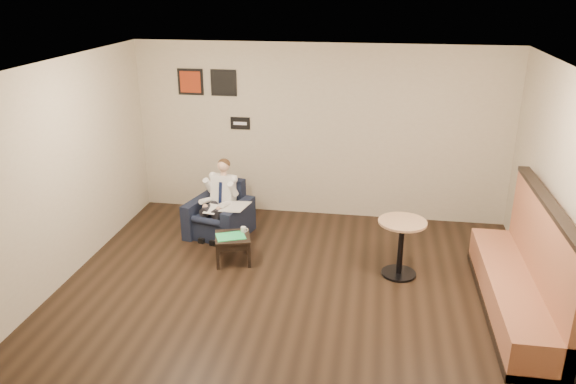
% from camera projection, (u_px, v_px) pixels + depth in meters
% --- Properties ---
extents(ground, '(6.00, 6.00, 0.00)m').
position_uv_depth(ground, '(290.00, 309.00, 6.70)').
color(ground, black).
rests_on(ground, ground).
extents(wall_back, '(6.00, 0.02, 2.80)m').
position_uv_depth(wall_back, '(320.00, 132.00, 8.97)').
color(wall_back, beige).
rests_on(wall_back, ground).
extents(wall_front, '(6.00, 0.02, 2.80)m').
position_uv_depth(wall_front, '(214.00, 379.00, 3.44)').
color(wall_front, beige).
rests_on(wall_front, ground).
extents(wall_left, '(0.02, 6.00, 2.80)m').
position_uv_depth(wall_left, '(41.00, 186.00, 6.66)').
color(wall_left, beige).
rests_on(wall_left, ground).
extents(ceiling, '(6.00, 6.00, 0.02)m').
position_uv_depth(ceiling, '(291.00, 73.00, 5.71)').
color(ceiling, white).
rests_on(ceiling, wall_back).
extents(seating_sign, '(0.32, 0.02, 0.20)m').
position_uv_depth(seating_sign, '(240.00, 123.00, 9.12)').
color(seating_sign, black).
rests_on(seating_sign, wall_back).
extents(art_print_left, '(0.42, 0.03, 0.42)m').
position_uv_depth(art_print_left, '(191.00, 82.00, 9.01)').
color(art_print_left, '#9B2F13').
rests_on(art_print_left, wall_back).
extents(art_print_right, '(0.42, 0.03, 0.42)m').
position_uv_depth(art_print_right, '(224.00, 83.00, 8.93)').
color(art_print_right, black).
rests_on(art_print_right, wall_back).
extents(armchair, '(1.01, 1.01, 0.81)m').
position_uv_depth(armchair, '(219.00, 210.00, 8.53)').
color(armchair, black).
rests_on(armchair, ground).
extents(seated_man, '(0.70, 0.90, 1.11)m').
position_uv_depth(seated_man, '(215.00, 203.00, 8.38)').
color(seated_man, white).
rests_on(seated_man, armchair).
extents(lap_papers, '(0.23, 0.29, 0.01)m').
position_uv_depth(lap_papers, '(212.00, 209.00, 8.33)').
color(lap_papers, white).
rests_on(lap_papers, seated_man).
extents(newspaper, '(0.43, 0.50, 0.01)m').
position_uv_depth(newspaper, '(235.00, 207.00, 8.27)').
color(newspaper, silver).
rests_on(newspaper, armchair).
extents(side_table, '(0.59, 0.59, 0.39)m').
position_uv_depth(side_table, '(233.00, 249.00, 7.78)').
color(side_table, black).
rests_on(side_table, ground).
extents(green_folder, '(0.47, 0.41, 0.01)m').
position_uv_depth(green_folder, '(231.00, 236.00, 7.69)').
color(green_folder, '#2AD36C').
rests_on(green_folder, side_table).
extents(coffee_mug, '(0.09, 0.09, 0.08)m').
position_uv_depth(coffee_mug, '(243.00, 230.00, 7.81)').
color(coffee_mug, white).
rests_on(coffee_mug, side_table).
extents(smartphone, '(0.13, 0.07, 0.01)m').
position_uv_depth(smartphone, '(235.00, 231.00, 7.84)').
color(smartphone, black).
rests_on(smartphone, side_table).
extents(banquette, '(0.64, 2.67, 1.37)m').
position_uv_depth(banquette, '(519.00, 260.00, 6.42)').
color(banquette, '#A5603F').
rests_on(banquette, ground).
extents(cafe_table, '(0.64, 0.64, 0.78)m').
position_uv_depth(cafe_table, '(401.00, 248.00, 7.35)').
color(cafe_table, tan).
rests_on(cafe_table, ground).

